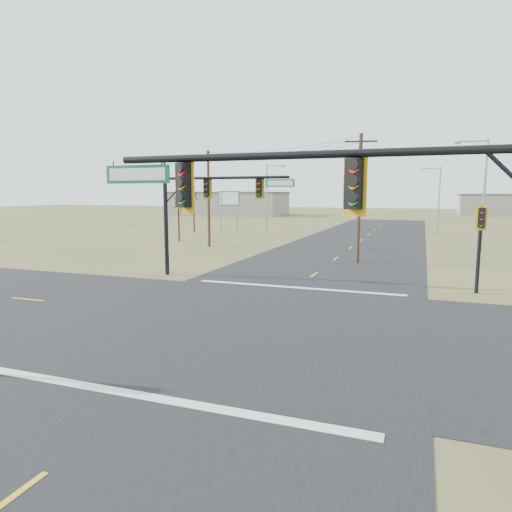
{
  "coord_description": "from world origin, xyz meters",
  "views": [
    {
      "loc": [
        6.57,
        -17.22,
        5.33
      ],
      "look_at": [
        -0.09,
        1.0,
        2.68
      ],
      "focal_mm": 32.0,
      "sensor_mm": 36.0,
      "label": 1
    }
  ],
  "objects": [
    {
      "name": "road_ns",
      "position": [
        0.0,
        0.0,
        0.01
      ],
      "size": [
        14.0,
        160.0,
        0.02
      ],
      "primitive_type": "cube",
      "color": "black",
      "rests_on": "ground"
    },
    {
      "name": "warehouse_left",
      "position": [
        -40.0,
        90.0,
        2.75
      ],
      "size": [
        28.0,
        14.0,
        5.5
      ],
      "primitive_type": "cube",
      "color": "gray",
      "rests_on": "ground"
    },
    {
      "name": "ground",
      "position": [
        0.0,
        0.0,
        0.0
      ],
      "size": [
        320.0,
        320.0,
        0.0
      ],
      "primitive_type": "plane",
      "color": "olive",
      "rests_on": "ground"
    },
    {
      "name": "warehouse_mid",
      "position": [
        25.0,
        110.0,
        2.5
      ],
      "size": [
        20.0,
        12.0,
        5.0
      ],
      "primitive_type": "cube",
      "color": "gray",
      "rests_on": "ground"
    },
    {
      "name": "pedestal_signal_ne",
      "position": [
        9.48,
        9.43,
        3.43
      ],
      "size": [
        0.63,
        0.55,
        4.78
      ],
      "rotation": [
        0.0,
        0.0,
        -0.21
      ],
      "color": "black",
      "rests_on": "ground"
    },
    {
      "name": "streetlight_a",
      "position": [
        11.49,
        28.94,
        5.73
      ],
      "size": [
        2.86,
        0.42,
        10.21
      ],
      "rotation": [
        0.0,
        0.0,
        0.33
      ],
      "color": "gray",
      "rests_on": "ground"
    },
    {
      "name": "stop_bar_far",
      "position": [
        0.0,
        7.5,
        0.03
      ],
      "size": [
        12.0,
        0.4,
        0.01
      ],
      "primitive_type": "cube",
      "color": "silver",
      "rests_on": "road_ns"
    },
    {
      "name": "streetlight_b",
      "position": [
        8.31,
        48.48,
        4.99
      ],
      "size": [
        2.49,
        0.36,
        8.89
      ],
      "rotation": [
        0.0,
        0.0,
        -0.3
      ],
      "color": "gray",
      "rests_on": "ground"
    },
    {
      "name": "stop_bar_near",
      "position": [
        0.0,
        -7.5,
        0.03
      ],
      "size": [
        12.0,
        0.4,
        0.01
      ],
      "primitive_type": "cube",
      "color": "silver",
      "rests_on": "road_ns"
    },
    {
      "name": "utility_pole_far",
      "position": [
        -13.68,
        24.38,
        4.96
      ],
      "size": [
        2.18,
        1.07,
        9.56
      ],
      "rotation": [
        0.0,
        0.0,
        -0.43
      ],
      "color": "#4D3321",
      "rests_on": "ground"
    },
    {
      "name": "mast_arm_far",
      "position": [
        -6.23,
        8.86,
        4.99
      ],
      "size": [
        8.84,
        0.57,
        6.9
      ],
      "rotation": [
        0.0,
        0.0,
        0.37
      ],
      "color": "black",
      "rests_on": "ground"
    },
    {
      "name": "highway_sign",
      "position": [
        -16.87,
        36.8,
        4.04
      ],
      "size": [
        3.02,
        0.19,
        5.66
      ],
      "rotation": [
        0.0,
        0.0,
        -0.04
      ],
      "color": "gray",
      "rests_on": "ground"
    },
    {
      "name": "bare_tree_b",
      "position": [
        -23.16,
        39.16,
        5.3
      ],
      "size": [
        3.35,
        3.35,
        6.63
      ],
      "rotation": [
        0.0,
        0.0,
        -0.36
      ],
      "color": "black",
      "rests_on": "ground"
    },
    {
      "name": "bare_tree_a",
      "position": [
        -19.11,
        27.83,
        4.52
      ],
      "size": [
        3.1,
        3.1,
        5.72
      ],
      "rotation": [
        0.0,
        0.0,
        0.43
      ],
      "color": "black",
      "rests_on": "ground"
    },
    {
      "name": "road_ew",
      "position": [
        0.0,
        0.0,
        0.01
      ],
      "size": [
        160.0,
        14.0,
        0.02
      ],
      "primitive_type": "cube",
      "color": "black",
      "rests_on": "ground"
    },
    {
      "name": "mast_arm_near",
      "position": [
        5.38,
        -7.5,
        4.93
      ],
      "size": [
        10.34,
        0.59,
        6.75
      ],
      "rotation": [
        0.0,
        0.0,
        -0.41
      ],
      "color": "black",
      "rests_on": "ground"
    },
    {
      "name": "utility_pole_near",
      "position": [
        1.97,
        18.31,
        5.09
      ],
      "size": [
        2.37,
        0.6,
        9.81
      ],
      "rotation": [
        0.0,
        0.0,
        0.2
      ],
      "color": "#4D3321",
      "rests_on": "ground"
    },
    {
      "name": "streetlight_c",
      "position": [
        -12.09,
        38.44,
        5.06
      ],
      "size": [
        2.52,
        0.31,
        9.01
      ],
      "rotation": [
        0.0,
        0.0,
        -0.17
      ],
      "color": "gray",
      "rests_on": "ground"
    }
  ]
}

